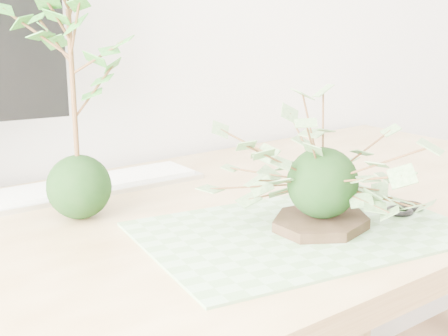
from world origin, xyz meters
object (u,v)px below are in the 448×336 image
at_px(desk, 204,267).
at_px(ivy_kokedama, 324,150).
at_px(keyboard, 96,185).
at_px(maple_kokedama, 69,27).

distance_m(desk, ivy_kokedama, 0.28).
distance_m(ivy_kokedama, keyboard, 0.44).
bearing_deg(desk, maple_kokedama, 145.87).
relative_size(maple_kokedama, keyboard, 1.05).
xyz_separation_m(desk, maple_kokedama, (-0.16, 0.11, 0.38)).
relative_size(ivy_kokedama, keyboard, 0.95).
distance_m(maple_kokedama, keyboard, 0.32).
bearing_deg(keyboard, maple_kokedama, -122.89).
xyz_separation_m(desk, keyboard, (-0.07, 0.24, 0.10)).
distance_m(desk, maple_kokedama, 0.42).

